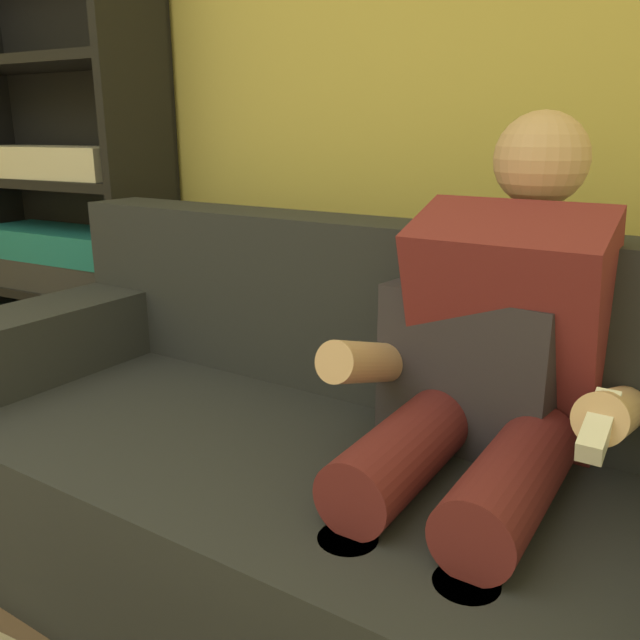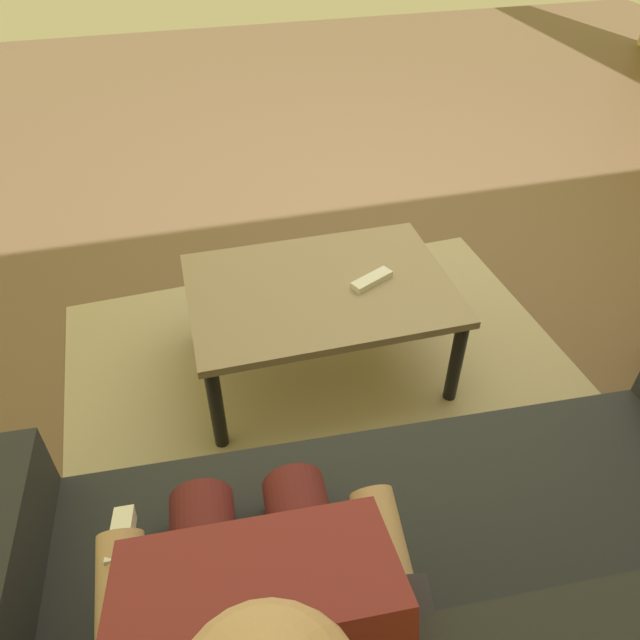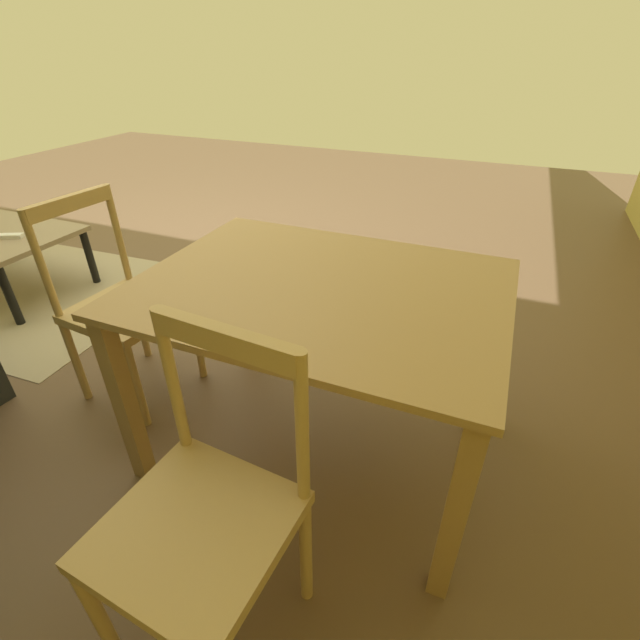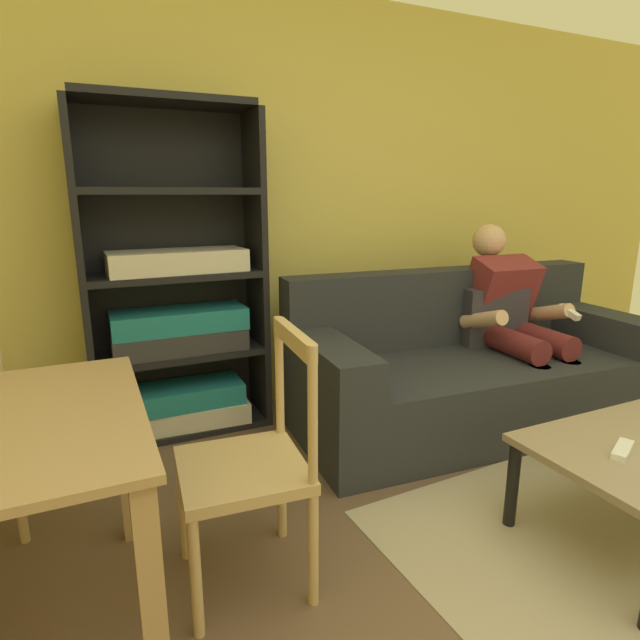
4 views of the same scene
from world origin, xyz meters
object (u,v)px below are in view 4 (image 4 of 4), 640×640
Objects in this scene: tv_remote at (623,450)px; bookshelf at (177,310)px; dining_chair_facing_couch at (251,465)px; couch at (467,369)px; person_lounging at (511,318)px.

tv_remote is 0.09× the size of bookshelf.
dining_chair_facing_couch is at bearing 46.45° from tv_remote.
bookshelf is 2.00× the size of dining_chair_facing_couch.
couch is 1.22m from tv_remote.
person_lounging is at bearing 4.09° from couch.
person_lounging is at bearing -16.57° from bookshelf.
bookshelf is 1.38m from dining_chair_facing_couch.
couch is at bearing -38.62° from tv_remote.
dining_chair_facing_couch is (-1.93, -0.78, -0.15)m from person_lounging.
bookshelf is (-1.93, 0.57, 0.12)m from person_lounging.
bookshelf reaches higher than tv_remote.
couch is 1.76m from dining_chair_facing_couch.
dining_chair_facing_couch reaches higher than couch.
bookshelf reaches higher than couch.
person_lounging is 2.02m from bookshelf.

